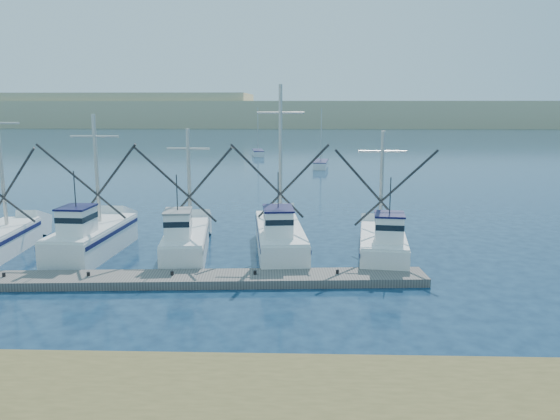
% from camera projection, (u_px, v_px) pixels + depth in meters
% --- Properties ---
extents(ground, '(500.00, 500.00, 0.00)m').
position_uv_depth(ground, '(300.00, 336.00, 20.33)').
color(ground, '#0C1E35').
rests_on(ground, ground).
extents(floating_dock, '(30.65, 3.95, 0.41)m').
position_uv_depth(floating_dock, '(110.00, 280.00, 26.23)').
color(floating_dock, slate).
rests_on(floating_dock, ground).
extents(dune_ridge, '(360.00, 60.00, 10.00)m').
position_uv_depth(dune_ridge, '(298.00, 114.00, 225.48)').
color(dune_ridge, tan).
rests_on(dune_ridge, ground).
extents(trawler_fleet, '(30.28, 9.38, 9.66)m').
position_uv_depth(trawler_fleet, '(138.00, 239.00, 31.02)').
color(trawler_fleet, white).
rests_on(trawler_fleet, ground).
extents(sailboat_near, '(2.33, 5.93, 8.10)m').
position_uv_depth(sailboat_near, '(321.00, 164.00, 74.65)').
color(sailboat_near, white).
rests_on(sailboat_near, ground).
extents(sailboat_far, '(2.46, 5.96, 8.10)m').
position_uv_depth(sailboat_far, '(258.00, 153.00, 92.62)').
color(sailboat_far, white).
rests_on(sailboat_far, ground).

